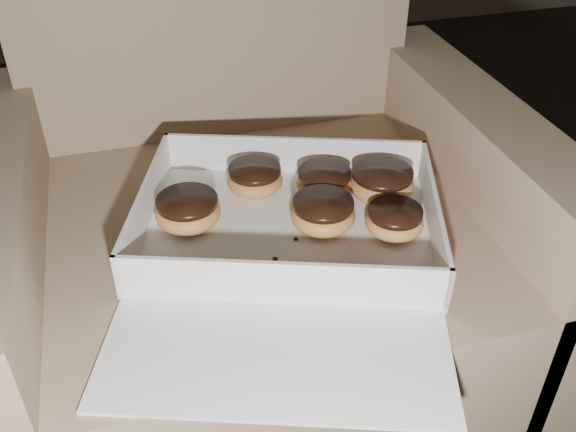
% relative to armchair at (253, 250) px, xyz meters
% --- Properties ---
extents(armchair, '(0.83, 0.70, 0.86)m').
position_rel_armchair_xyz_m(armchair, '(0.00, 0.00, 0.00)').
color(armchair, '#8C7659').
rests_on(armchair, floor).
extents(bakery_box, '(0.54, 0.58, 0.07)m').
position_rel_armchair_xyz_m(bakery_box, '(0.02, -0.15, 0.13)').
color(bakery_box, white).
rests_on(bakery_box, armchair).
extents(donut_a, '(0.10, 0.10, 0.05)m').
position_rel_armchair_xyz_m(donut_a, '(0.18, -0.08, 0.15)').
color(donut_a, '#DB9A4C').
rests_on(donut_a, bakery_box).
extents(donut_b, '(0.09, 0.09, 0.04)m').
position_rel_armchair_xyz_m(donut_b, '(0.01, -0.01, 0.15)').
color(donut_b, '#DB9A4C').
rests_on(donut_b, bakery_box).
extents(donut_c, '(0.08, 0.08, 0.04)m').
position_rel_armchair_xyz_m(donut_c, '(0.17, -0.16, 0.14)').
color(donut_c, '#DB9A4C').
rests_on(donut_c, bakery_box).
extents(donut_d, '(0.09, 0.09, 0.05)m').
position_rel_armchair_xyz_m(donut_d, '(-0.10, -0.07, 0.15)').
color(donut_d, '#DB9A4C').
rests_on(donut_d, bakery_box).
extents(donut_e, '(0.09, 0.09, 0.04)m').
position_rel_armchair_xyz_m(donut_e, '(0.10, -0.05, 0.15)').
color(donut_e, '#DB9A4C').
rests_on(donut_e, bakery_box).
extents(donut_f, '(0.09, 0.09, 0.05)m').
position_rel_armchair_xyz_m(donut_f, '(0.08, -0.12, 0.15)').
color(donut_f, '#DB9A4C').
rests_on(donut_f, bakery_box).
extents(crumb_a, '(0.01, 0.01, 0.00)m').
position_rel_armchair_xyz_m(crumb_a, '(0.09, -0.23, 0.12)').
color(crumb_a, black).
rests_on(crumb_a, bakery_box).
extents(crumb_b, '(0.01, 0.01, 0.00)m').
position_rel_armchair_xyz_m(crumb_b, '(0.03, -0.14, 0.12)').
color(crumb_b, black).
rests_on(crumb_b, bakery_box).
extents(crumb_c, '(0.01, 0.01, 0.00)m').
position_rel_armchair_xyz_m(crumb_c, '(0.13, -0.29, 0.12)').
color(crumb_c, black).
rests_on(crumb_c, bakery_box).
extents(crumb_d, '(0.01, 0.01, 0.00)m').
position_rel_armchair_xyz_m(crumb_d, '(-0.01, -0.18, 0.12)').
color(crumb_d, black).
rests_on(crumb_d, bakery_box).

